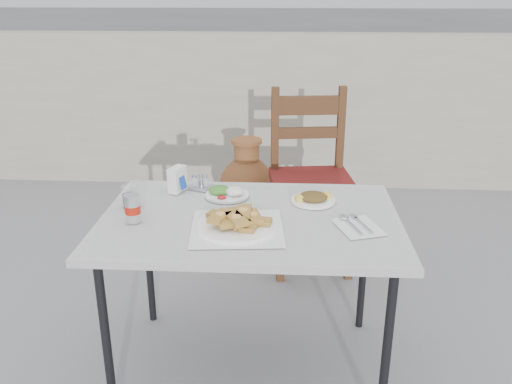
# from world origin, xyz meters

# --- Properties ---
(ground) EXTENTS (80.00, 80.00, 0.00)m
(ground) POSITION_xyz_m (0.00, 0.00, 0.00)
(ground) COLOR #606062
(ground) RESTS_ON ground
(cafe_table) EXTENTS (1.16, 0.79, 0.70)m
(cafe_table) POSITION_xyz_m (-0.12, 0.11, 0.66)
(cafe_table) COLOR black
(cafe_table) RESTS_ON ground
(pide_plate) EXTENTS (0.36, 0.36, 0.07)m
(pide_plate) POSITION_xyz_m (-0.16, -0.01, 0.74)
(pide_plate) COLOR silver
(pide_plate) RESTS_ON cafe_table
(salad_rice_plate) EXTENTS (0.19, 0.19, 0.05)m
(salad_rice_plate) POSITION_xyz_m (-0.24, 0.32, 0.72)
(salad_rice_plate) COLOR white
(salad_rice_plate) RESTS_ON cafe_table
(salad_chopped_plate) EXTENTS (0.18, 0.18, 0.04)m
(salad_chopped_plate) POSITION_xyz_m (0.13, 0.28, 0.72)
(salad_chopped_plate) COLOR white
(salad_chopped_plate) RESTS_ON cafe_table
(soda_can) EXTENTS (0.06, 0.06, 0.11)m
(soda_can) POSITION_xyz_m (-0.56, 0.03, 0.76)
(soda_can) COLOR silver
(soda_can) RESTS_ON cafe_table
(cola_glass) EXTENTS (0.06, 0.06, 0.09)m
(cola_glass) POSITION_xyz_m (-0.61, 0.18, 0.74)
(cola_glass) COLOR white
(cola_glass) RESTS_ON cafe_table
(napkin_holder) EXTENTS (0.08, 0.10, 0.11)m
(napkin_holder) POSITION_xyz_m (-0.46, 0.36, 0.76)
(napkin_holder) COLOR silver
(napkin_holder) RESTS_ON cafe_table
(condiment_caddy) EXTENTS (0.12, 0.10, 0.07)m
(condiment_caddy) POSITION_xyz_m (-0.36, 0.40, 0.73)
(condiment_caddy) COLOR silver
(condiment_caddy) RESTS_ON cafe_table
(cutlery_napkin) EXTENTS (0.20, 0.22, 0.01)m
(cutlery_napkin) POSITION_xyz_m (0.28, 0.04, 0.71)
(cutlery_napkin) COLOR silver
(cutlery_napkin) RESTS_ON cafe_table
(chair) EXTENTS (0.50, 0.50, 1.01)m
(chair) POSITION_xyz_m (0.15, 1.10, 0.52)
(chair) COLOR #39200F
(chair) RESTS_ON ground
(terracotta_urn) EXTENTS (0.37, 0.37, 0.65)m
(terracotta_urn) POSITION_xyz_m (-0.24, 1.42, 0.30)
(terracotta_urn) COLOR brown
(terracotta_urn) RESTS_ON ground
(back_wall) EXTENTS (6.00, 0.25, 1.20)m
(back_wall) POSITION_xyz_m (0.00, 2.50, 0.60)
(back_wall) COLOR #9E9684
(back_wall) RESTS_ON ground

